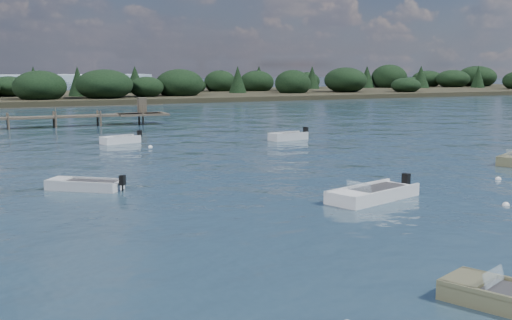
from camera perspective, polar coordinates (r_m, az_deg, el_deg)
name	(u,v)px	position (r m, az deg, el deg)	size (l,w,h in m)	color
ground	(84,117)	(78.09, -15.03, 3.75)	(400.00, 400.00, 0.00)	#172835
tender_far_white	(121,141)	(50.83, -11.95, 1.65)	(3.41, 2.02, 1.15)	silver
dinghy_mid_grey	(85,187)	(32.44, -14.99, -2.31)	(3.71, 3.26, 0.99)	#ACB1B4
tender_far_grey_b	(288,138)	(51.99, 2.88, 1.98)	(3.66, 1.85, 1.23)	#ACB1B4
dinghy_mid_white_a	(373,196)	(29.48, 10.33, -3.18)	(5.15, 3.23, 1.19)	silver
buoy_b	(506,206)	(29.85, 21.33, -3.79)	(0.32, 0.32, 0.32)	silver
buoy_d	(498,180)	(36.35, 20.72, -1.64)	(0.32, 0.32, 0.32)	silver
buoy_e	(150,147)	(47.91, -9.38, 1.12)	(0.32, 0.32, 0.32)	silver
far_headland	(185,86)	(122.69, -6.35, 6.52)	(190.00, 40.00, 5.80)	black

